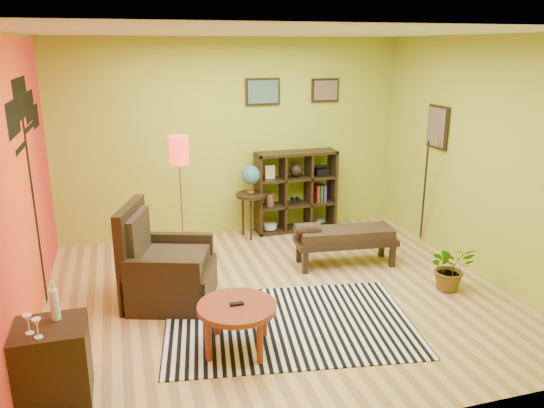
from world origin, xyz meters
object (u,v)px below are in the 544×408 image
object	(u,v)px
armchair	(164,272)
bench	(343,237)
globe_table	(251,183)
cube_shelf	(297,191)
coffee_table	(237,311)
potted_plant	(450,272)
floor_lamp	(179,162)
side_cabinet	(53,362)

from	to	relation	value
armchair	bench	bearing A→B (deg)	9.00
globe_table	cube_shelf	xyz separation A→B (m)	(0.73, 0.12, -0.20)
coffee_table	cube_shelf	bearing A→B (deg)	61.90
coffee_table	globe_table	size ratio (longest dim) A/B	0.68
armchair	potted_plant	world-z (taller)	armchair
floor_lamp	globe_table	xyz separation A→B (m)	(1.08, 0.84, -0.54)
side_cabinet	globe_table	xyz separation A→B (m)	(2.38, 3.15, 0.48)
floor_lamp	potted_plant	bearing A→B (deg)	-27.86
side_cabinet	cube_shelf	xyz separation A→B (m)	(3.11, 3.27, 0.28)
armchair	potted_plant	distance (m)	3.20
side_cabinet	globe_table	distance (m)	3.98
floor_lamp	cube_shelf	size ratio (longest dim) A/B	1.38
cube_shelf	coffee_table	bearing A→B (deg)	-118.10
coffee_table	potted_plant	distance (m)	2.65
side_cabinet	floor_lamp	world-z (taller)	floor_lamp
armchair	cube_shelf	bearing A→B (deg)	40.19
coffee_table	potted_plant	size ratio (longest dim) A/B	1.33
coffee_table	armchair	xyz separation A→B (m)	(-0.54, 1.18, -0.05)
side_cabinet	potted_plant	world-z (taller)	side_cabinet
armchair	globe_table	distance (m)	2.23
floor_lamp	cube_shelf	world-z (taller)	floor_lamp
floor_lamp	side_cabinet	bearing A→B (deg)	-119.41
armchair	bench	size ratio (longest dim) A/B	0.85
side_cabinet	floor_lamp	xyz separation A→B (m)	(1.30, 2.31, 1.02)
floor_lamp	potted_plant	distance (m)	3.38
cube_shelf	potted_plant	xyz separation A→B (m)	(1.01, -2.44, -0.39)
globe_table	bench	xyz separation A→B (m)	(0.85, -1.32, -0.43)
armchair	floor_lamp	xyz separation A→B (m)	(0.31, 0.84, 1.02)
coffee_table	bench	size ratio (longest dim) A/B	0.55
coffee_table	cube_shelf	xyz separation A→B (m)	(1.59, 2.97, 0.22)
bench	potted_plant	size ratio (longest dim) A/B	2.43
coffee_table	globe_table	bearing A→B (deg)	73.30
coffee_table	side_cabinet	distance (m)	1.56
armchair	globe_table	xyz separation A→B (m)	(1.39, 1.68, 0.48)
armchair	side_cabinet	size ratio (longest dim) A/B	1.18
armchair	floor_lamp	size ratio (longest dim) A/B	0.67
coffee_table	side_cabinet	size ratio (longest dim) A/B	0.76
globe_table	cube_shelf	bearing A→B (deg)	9.21
side_cabinet	coffee_table	bearing A→B (deg)	10.91
bench	globe_table	bearing A→B (deg)	122.84
cube_shelf	bench	world-z (taller)	cube_shelf
armchair	globe_table	size ratio (longest dim) A/B	1.05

